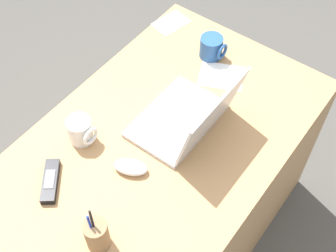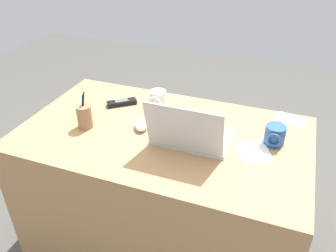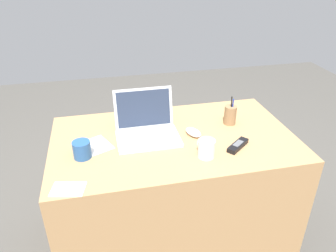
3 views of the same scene
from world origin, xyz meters
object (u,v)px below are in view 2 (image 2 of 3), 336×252
Objects in this scene: laptop at (190,134)px; computer_mouse at (141,125)px; coffee_mug_white at (275,135)px; coffee_mug_tall at (158,99)px; pen_holder at (85,117)px; cordless_phone at (122,103)px.

laptop is 3.00× the size of computer_mouse.
computer_mouse is 1.11× the size of coffee_mug_white.
pen_holder reaches higher than coffee_mug_tall.
coffee_mug_white is (-0.34, -0.13, -0.01)m from laptop.
coffee_mug_white is (-0.59, -0.08, 0.03)m from computer_mouse.
computer_mouse is at bearing -161.24° from pen_holder.
cordless_phone is at bearing -26.00° from laptop.
pen_holder is (0.24, 0.29, 0.01)m from coffee_mug_tall.
coffee_mug_white reaches higher than cordless_phone.
laptop is 0.49m from cordless_phone.
laptop is at bearing 20.33° from coffee_mug_white.
coffee_mug_white is at bearing 164.62° from computer_mouse.
cordless_phone is (0.77, -0.09, -0.03)m from coffee_mug_white.
cordless_phone is at bearing -65.84° from computer_mouse.
laptop is 0.25m from computer_mouse.
pen_holder is (0.49, 0.04, 0.01)m from laptop.
coffee_mug_white is at bearing -159.67° from laptop.
pen_holder is at bearing 4.77° from laptop.
pen_holder reaches higher than computer_mouse.
computer_mouse is at bearing 137.65° from cordless_phone.
cordless_phone is (0.19, 0.04, -0.03)m from coffee_mug_tall.
coffee_mug_tall is at bearing -129.72° from pen_holder.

